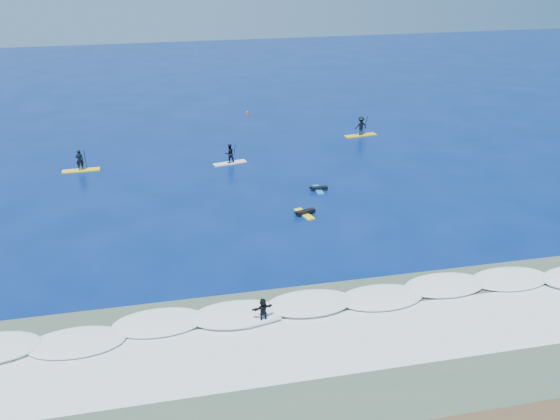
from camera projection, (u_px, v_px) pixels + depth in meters
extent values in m
plane|color=#041A4C|center=(258.00, 231.00, 41.96)|extent=(160.00, 160.00, 0.00)
cube|color=#3E5442|center=(313.00, 358.00, 29.49)|extent=(90.00, 13.00, 0.01)
cube|color=white|center=(293.00, 312.00, 33.06)|extent=(40.00, 6.00, 0.30)
cube|color=silver|center=(307.00, 346.00, 30.39)|extent=(34.00, 5.00, 0.02)
cube|color=yellow|center=(81.00, 170.00, 52.45)|extent=(3.08, 0.84, 0.10)
imported|color=black|center=(80.00, 160.00, 52.06)|extent=(0.65, 0.44, 1.76)
cylinder|color=black|center=(85.00, 160.00, 52.19)|extent=(0.06, 0.71, 2.06)
cube|color=black|center=(87.00, 171.00, 52.59)|extent=(0.12, 0.03, 0.31)
cube|color=silver|center=(230.00, 163.00, 54.08)|extent=(2.98, 1.31, 0.10)
imported|color=black|center=(230.00, 154.00, 53.72)|extent=(0.92, 0.79, 1.66)
cylinder|color=black|center=(234.00, 153.00, 53.91)|extent=(0.18, 0.66, 1.94)
cube|color=black|center=(235.00, 163.00, 54.29)|extent=(0.12, 0.03, 0.29)
cube|color=gold|center=(360.00, 135.00, 61.38)|extent=(3.31, 1.21, 0.11)
imported|color=black|center=(361.00, 126.00, 60.97)|extent=(1.28, 0.84, 1.86)
cylinder|color=black|center=(365.00, 126.00, 61.15)|extent=(0.14, 0.74, 2.16)
cube|color=black|center=(365.00, 136.00, 61.57)|extent=(0.13, 0.03, 0.32)
cube|color=yellow|center=(304.00, 214.00, 44.37)|extent=(1.11, 2.15, 0.10)
cube|color=black|center=(306.00, 212.00, 44.35)|extent=(1.49, 0.76, 0.24)
sphere|color=black|center=(296.00, 213.00, 43.95)|extent=(0.24, 0.24, 0.24)
cube|color=blue|center=(318.00, 190.00, 48.52)|extent=(0.55, 1.88, 0.09)
cube|color=black|center=(319.00, 188.00, 48.47)|extent=(1.30, 0.38, 0.21)
sphere|color=black|center=(310.00, 188.00, 48.31)|extent=(0.21, 0.21, 0.21)
cube|color=silver|center=(263.00, 321.00, 32.01)|extent=(1.93, 0.92, 0.10)
imported|color=black|center=(263.00, 309.00, 31.73)|extent=(1.22, 0.62, 1.25)
cylinder|color=#F85816|center=(247.00, 114.00, 67.93)|extent=(0.26, 0.26, 0.41)
cone|color=#F85816|center=(247.00, 111.00, 67.80)|extent=(0.18, 0.18, 0.20)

